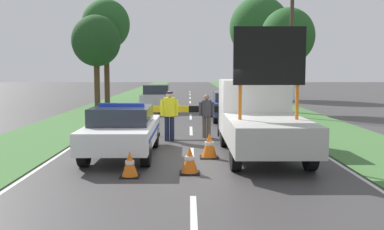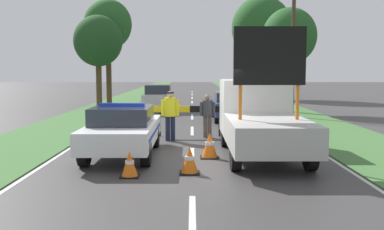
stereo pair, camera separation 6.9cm
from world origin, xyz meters
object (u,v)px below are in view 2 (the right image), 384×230
Objects in this scene: roadside_tree_near_left at (261,28)px; queued_car_van_white at (158,97)px; road_barrier at (189,111)px; roadside_tree_near_right at (289,37)px; work_truck at (259,117)px; police_officer at (170,111)px; utility_pole at (293,33)px; pedestrian_civilian at (207,112)px; queued_car_hatch_blue at (231,105)px; roadside_tree_mid_left at (97,41)px; traffic_cone_near_police at (189,160)px; traffic_cone_near_truck at (129,164)px; roadside_tree_mid_right at (107,25)px; police_car at (123,129)px; traffic_cone_centre_front at (209,145)px.

queued_car_van_white is at bearing -125.92° from roadside_tree_near_left.
roadside_tree_near_right reaches higher than road_barrier.
roadside_tree_near_left is (4.03, 26.24, 5.00)m from work_truck.
utility_pole reaches higher than police_officer.
queued_car_hatch_blue is (1.39, 5.86, -0.19)m from pedestrian_civilian.
police_officer is at bearing -69.17° from roadside_tree_mid_left.
traffic_cone_near_truck is (-1.39, -0.35, -0.02)m from traffic_cone_near_police.
roadside_tree_near_left reaches higher than roadside_tree_mid_right.
queued_car_van_white is 7.24m from roadside_tree_mid_right.
roadside_tree_mid_left is (-11.85, 3.55, -0.04)m from roadside_tree_near_right.
roadside_tree_mid_right is at bearing -67.37° from work_truck.
work_truck is 18.89m from roadside_tree_mid_left.
roadside_tree_near_right is 0.71× the size of utility_pole.
roadside_tree_mid_left is (-5.43, 14.26, 3.33)m from police_officer.
utility_pole is at bearing 59.51° from police_car.
pedestrian_civilian is at bearing -67.47° from roadside_tree_mid_right.
utility_pole reaches higher than work_truck.
work_truck is 15.56m from queued_car_van_white.
police_officer is at bearing 96.13° from queued_car_van_white.
roadside_tree_mid_right is 14.04m from utility_pole.
police_car is at bearing 173.11° from traffic_cone_centre_front.
police_car is 10.17m from queued_car_hatch_blue.
work_truck is 0.75× the size of roadside_tree_mid_right.
work_truck reaches higher than road_barrier.
work_truck is 0.92× the size of roadside_tree_mid_left.
roadside_tree_mid_right is 0.87× the size of utility_pole.
police_officer is 0.38× the size of queued_car_hatch_blue.
traffic_cone_near_police reaches higher than traffic_cone_near_truck.
road_barrier is 11.73m from roadside_tree_near_right.
queued_car_van_white is 0.47× the size of roadside_tree_near_left.
queued_car_hatch_blue reaches higher than road_barrier.
pedestrian_civilian is (2.56, 3.52, 0.16)m from police_car.
roadside_tree_near_left is 14.06m from roadside_tree_mid_right.
work_truck is 20.92m from roadside_tree_mid_right.
road_barrier is 0.46× the size of roadside_tree_mid_left.
queued_car_hatch_blue is at bearing 80.17° from traffic_cone_near_police.
queued_car_hatch_blue is (2.72, 6.62, -0.29)m from police_officer.
roadside_tree_mid_right reaches higher than traffic_cone_near_police.
utility_pole is at bearing 83.00° from pedestrian_civilian.
queued_car_van_white is at bearing 148.19° from utility_pole.
roadside_tree_mid_right is (-3.93, 19.15, 4.86)m from police_car.
roadside_tree_mid_right is (-5.86, 21.39, 5.30)m from traffic_cone_near_police.
traffic_cone_centre_front is 28.02m from roadside_tree_near_left.
queued_car_van_white is 0.69× the size of roadside_tree_near_right.
traffic_cone_near_truck is at bearing -104.39° from roadside_tree_near_left.
police_car is 4.30m from road_barrier.
work_truck is 3.53× the size of pedestrian_civilian.
road_barrier is 0.32× the size of roadside_tree_near_left.
roadside_tree_near_left is (8.14, 11.24, 5.31)m from queued_car_van_white.
police_officer reaches higher than queued_car_van_white.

